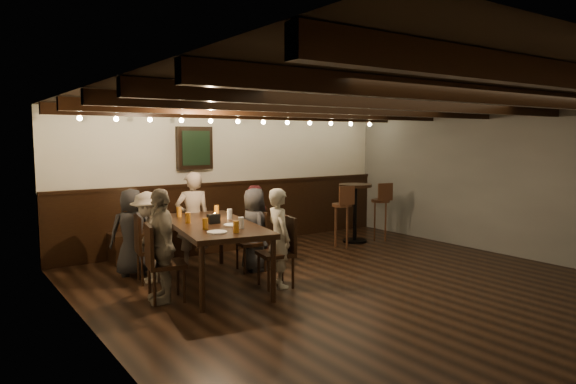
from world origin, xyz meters
TOP-DOWN VIEW (x-y plane):
  - room at (-0.29, 2.21)m, footprint 7.00×7.00m
  - dining_table at (-1.51, 1.34)m, footprint 1.35×2.32m
  - chair_left_near at (-2.14, 1.91)m, footprint 0.48×0.48m
  - chair_left_far at (-2.30, 1.03)m, footprint 0.49×0.49m
  - chair_right_near at (-0.72, 1.65)m, footprint 0.46×0.46m
  - chair_right_far at (-0.88, 0.77)m, footprint 0.48×0.48m
  - person_bench_left at (-2.23, 2.39)m, footprint 0.66×0.49m
  - person_bench_centre at (-1.32, 2.37)m, footprint 0.57×0.43m
  - person_bench_right at (-0.46, 2.06)m, footprint 0.65×0.55m
  - person_left_near at (-2.17, 1.92)m, footprint 0.58×0.85m
  - person_left_far at (-2.33, 1.03)m, footprint 0.46×0.83m
  - person_right_near at (-0.69, 1.65)m, footprint 0.48×0.65m
  - person_right_far at (-0.85, 0.76)m, footprint 0.38×0.51m
  - pint_a at (-1.66, 2.08)m, footprint 0.07×0.07m
  - pint_b at (-1.15, 1.93)m, footprint 0.07×0.07m
  - pint_c at (-1.79, 1.49)m, footprint 0.07×0.07m
  - pint_d at (-1.18, 1.48)m, footprint 0.07×0.07m
  - pint_e at (-1.81, 0.94)m, footprint 0.07×0.07m
  - pint_f at (-1.41, 0.76)m, footprint 0.07×0.07m
  - pint_g at (-1.60, 0.54)m, footprint 0.07×0.07m
  - plate_near at (-1.78, 0.68)m, footprint 0.24×0.24m
  - plate_far at (-1.39, 1.01)m, footprint 0.24×0.24m
  - condiment_caddy at (-1.52, 1.29)m, footprint 0.15×0.10m
  - candle at (-1.34, 1.61)m, footprint 0.05×0.05m
  - high_top_table at (1.89, 2.34)m, footprint 0.61×0.61m
  - bar_stool_left at (1.39, 2.13)m, footprint 0.35×0.37m
  - bar_stool_right at (2.39, 2.18)m, footprint 0.36×0.38m

SIDE VIEW (x-z plane):
  - chair_right_near at x=-0.72m, z-range -0.17..0.69m
  - chair_left_near at x=-2.14m, z-range -0.17..0.72m
  - chair_right_far at x=-0.88m, z-range -0.18..0.73m
  - chair_left_far at x=-2.30m, z-range -0.18..0.74m
  - bar_stool_left at x=1.39m, z-range -0.14..0.95m
  - bar_stool_right at x=2.39m, z-range -0.14..0.95m
  - person_bench_right at x=-0.46m, z-range 0.00..1.20m
  - person_right_near at x=-0.69m, z-range 0.00..1.20m
  - person_left_near at x=-2.17m, z-range 0.00..1.22m
  - person_bench_left at x=-2.23m, z-range 0.00..1.22m
  - person_right_far at x=-0.85m, z-range 0.00..1.28m
  - person_left_far at x=-2.33m, z-range 0.00..1.34m
  - high_top_table at x=1.89m, z-range 0.17..1.25m
  - person_bench_centre at x=-1.32m, z-range 0.00..1.42m
  - dining_table at x=-1.51m, z-range 0.34..1.16m
  - plate_near at x=-1.78m, z-range 0.82..0.83m
  - plate_far at x=-1.39m, z-range 0.82..0.83m
  - candle at x=-1.34m, z-range 0.82..0.87m
  - condiment_caddy at x=-1.52m, z-range 0.82..0.94m
  - pint_a at x=-1.66m, z-range 0.82..0.96m
  - pint_b at x=-1.15m, z-range 0.82..0.96m
  - pint_c at x=-1.79m, z-range 0.82..0.96m
  - pint_d at x=-1.18m, z-range 0.82..0.96m
  - pint_e at x=-1.81m, z-range 0.82..0.96m
  - pint_f at x=-1.41m, z-range 0.82..0.96m
  - pint_g at x=-1.60m, z-range 0.82..0.96m
  - room at x=-0.29m, z-range -2.43..4.57m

